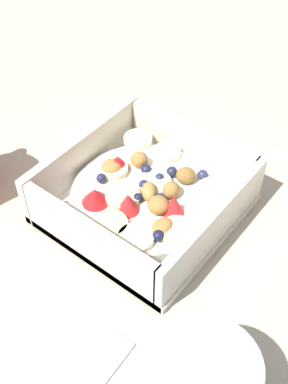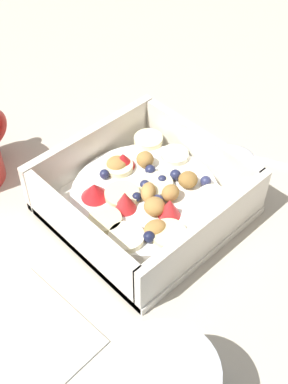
{
  "view_description": "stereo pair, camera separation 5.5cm",
  "coord_description": "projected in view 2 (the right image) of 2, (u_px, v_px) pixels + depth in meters",
  "views": [
    {
      "loc": [
        0.31,
        0.23,
        0.43
      ],
      "look_at": [
        0.01,
        -0.0,
        0.03
      ],
      "focal_mm": 46.86,
      "sensor_mm": 36.0,
      "label": 1
    },
    {
      "loc": [
        0.27,
        0.27,
        0.43
      ],
      "look_at": [
        0.01,
        -0.0,
        0.03
      ],
      "focal_mm": 46.86,
      "sensor_mm": 36.0,
      "label": 2
    }
  ],
  "objects": [
    {
      "name": "spoon",
      "position": [
        256.0,
        156.0,
        0.63
      ],
      "size": [
        0.09,
        0.17,
        0.01
      ],
      "color": "silver",
      "rests_on": "ground"
    },
    {
      "name": "fruit_bowl",
      "position": [
        144.0,
        197.0,
        0.56
      ],
      "size": [
        0.19,
        0.19,
        0.06
      ],
      "color": "white",
      "rests_on": "ground"
    },
    {
      "name": "ground_plane",
      "position": [
        149.0,
        208.0,
        0.58
      ],
      "size": [
        2.4,
        2.4,
        0.0
      ],
      "primitive_type": "plane",
      "color": "beige"
    },
    {
      "name": "folded_napkin",
      "position": [
        17.0,
        344.0,
        0.46
      ],
      "size": [
        0.13,
        0.13,
        0.01
      ],
      "primitive_type": "cube",
      "rotation": [
        0.0,
        0.0,
        0.05
      ],
      "color": "silver",
      "rests_on": "ground"
    }
  ]
}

